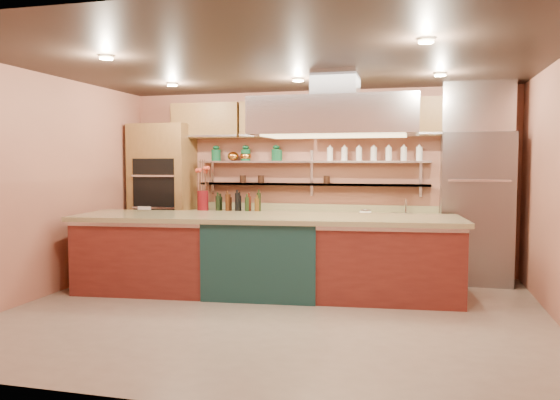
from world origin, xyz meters
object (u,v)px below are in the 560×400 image
(flower_vase, at_px, (203,200))
(copper_kettle, at_px, (233,156))
(island, at_px, (265,255))
(green_canister, at_px, (278,155))
(kitchen_scale, at_px, (366,211))
(refrigerator, at_px, (476,208))

(flower_vase, distance_m, copper_kettle, 0.85)
(island, height_order, green_canister, green_canister)
(kitchen_scale, bearing_deg, island, -107.20)
(copper_kettle, xyz_separation_m, green_canister, (0.74, 0.00, 0.01))
(flower_vase, bearing_deg, island, -44.29)
(kitchen_scale, distance_m, green_canister, 1.63)
(refrigerator, distance_m, copper_kettle, 3.74)
(kitchen_scale, bearing_deg, green_canister, -166.01)
(kitchen_scale, height_order, green_canister, green_canister)
(island, height_order, copper_kettle, copper_kettle)
(refrigerator, xyz_separation_m, copper_kettle, (-3.66, 0.23, 0.74))
(refrigerator, bearing_deg, copper_kettle, 176.41)
(refrigerator, height_order, copper_kettle, refrigerator)
(refrigerator, distance_m, island, 3.06)
(kitchen_scale, xyz_separation_m, green_canister, (-1.39, 0.22, 0.82))
(copper_kettle, bearing_deg, island, -58.61)
(island, bearing_deg, refrigerator, 21.42)
(island, distance_m, copper_kettle, 2.26)
(kitchen_scale, bearing_deg, flower_vase, -157.01)
(green_canister, bearing_deg, copper_kettle, 180.00)
(green_canister, bearing_deg, flower_vase, -169.39)
(refrigerator, relative_size, copper_kettle, 11.53)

